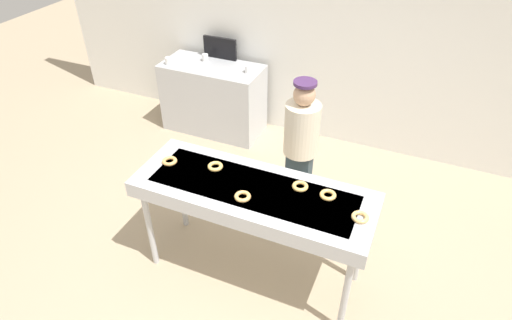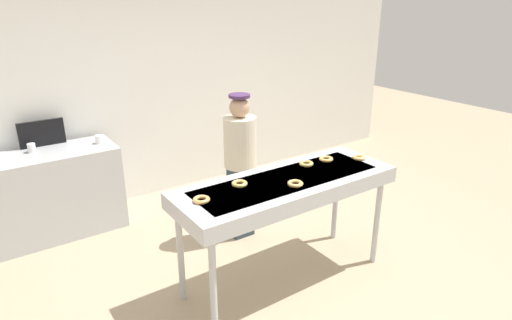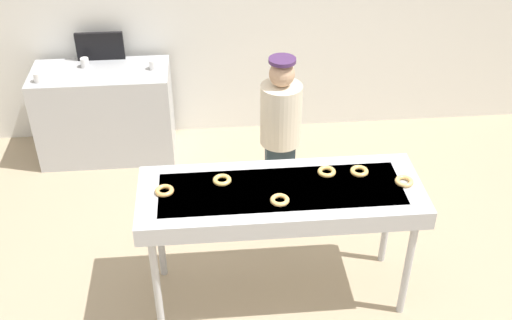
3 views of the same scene
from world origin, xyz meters
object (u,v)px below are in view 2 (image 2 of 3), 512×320
object	(u,v)px
glazed_donut_1	(326,159)
glazed_donut_4	(306,164)
glazed_donut_2	(359,157)
worker_baker	(240,159)
glazed_donut_0	(239,184)
glazed_donut_5	(201,200)
prep_counter	(56,193)
glazed_donut_3	(295,184)
paper_cup_0	(99,139)
paper_cup_2	(32,148)
menu_display	(42,133)
fryer_conveyor	(287,188)

from	to	relation	value
glazed_donut_1	glazed_donut_4	xyz separation A→B (m)	(-0.24, 0.01, 0.00)
glazed_donut_2	worker_baker	world-z (taller)	worker_baker
glazed_donut_0	glazed_donut_5	size ratio (longest dim) A/B	1.00
prep_counter	glazed_donut_0	bearing A→B (deg)	-61.05
glazed_donut_3	paper_cup_0	world-z (taller)	glazed_donut_3
glazed_donut_3	paper_cup_2	distance (m)	2.88
glazed_donut_1	menu_display	size ratio (longest dim) A/B	0.28
glazed_donut_5	paper_cup_0	bearing A→B (deg)	94.84
worker_baker	fryer_conveyor	bearing A→B (deg)	97.37
fryer_conveyor	paper_cup_0	bearing A→B (deg)	115.03
glazed_donut_0	glazed_donut_2	bearing A→B (deg)	-5.73
glazed_donut_0	glazed_donut_1	xyz separation A→B (m)	(1.00, 0.02, 0.00)
fryer_conveyor	menu_display	world-z (taller)	menu_display
glazed_donut_2	glazed_donut_4	xyz separation A→B (m)	(-0.53, 0.16, 0.00)
glazed_donut_2	glazed_donut_5	size ratio (longest dim) A/B	1.00
glazed_donut_5	glazed_donut_4	bearing A→B (deg)	6.06
worker_baker	glazed_donut_3	bearing A→B (deg)	96.90
fryer_conveyor	glazed_donut_1	distance (m)	0.61
glazed_donut_0	glazed_donut_4	bearing A→B (deg)	2.60
menu_display	worker_baker	bearing A→B (deg)	-42.07
glazed_donut_0	worker_baker	bearing A→B (deg)	57.02
glazed_donut_4	glazed_donut_5	size ratio (longest dim) A/B	1.00
worker_baker	menu_display	world-z (taller)	worker_baker
glazed_donut_1	glazed_donut_3	bearing A→B (deg)	-155.24
glazed_donut_1	glazed_donut_4	world-z (taller)	same
glazed_donut_0	glazed_donut_4	size ratio (longest dim) A/B	1.00
fryer_conveyor	menu_display	xyz separation A→B (m)	(-1.52, 2.39, 0.16)
glazed_donut_0	glazed_donut_3	world-z (taller)	same
glazed_donut_4	menu_display	size ratio (longest dim) A/B	0.28
glazed_donut_0	glazed_donut_1	distance (m)	1.00
glazed_donut_0	glazed_donut_5	distance (m)	0.42
fryer_conveyor	paper_cup_2	size ratio (longest dim) A/B	21.53
glazed_donut_4	menu_display	distance (m)	2.92
glazed_donut_2	fryer_conveyor	bearing A→B (deg)	179.29
glazed_donut_3	glazed_donut_2	bearing A→B (deg)	8.50
glazed_donut_0	glazed_donut_2	distance (m)	1.30
worker_baker	menu_display	bearing A→B (deg)	-27.84
glazed_donut_2	paper_cup_2	bearing A→B (deg)	138.61
glazed_donut_2	menu_display	distance (m)	3.39
glazed_donut_5	menu_display	distance (m)	2.46
glazed_donut_3	paper_cup_0	bearing A→B (deg)	113.03
glazed_donut_2	menu_display	world-z (taller)	menu_display
fryer_conveyor	paper_cup_2	distance (m)	2.78
paper_cup_0	paper_cup_2	world-z (taller)	same
glazed_donut_1	paper_cup_2	bearing A→B (deg)	137.12
glazed_donut_5	paper_cup_2	xyz separation A→B (m)	(-0.85, 2.20, -0.04)
glazed_donut_2	prep_counter	size ratio (longest dim) A/B	0.10
glazed_donut_3	glazed_donut_4	world-z (taller)	same
glazed_donut_2	glazed_donut_1	bearing A→B (deg)	152.83
menu_display	paper_cup_2	bearing A→B (deg)	-131.69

